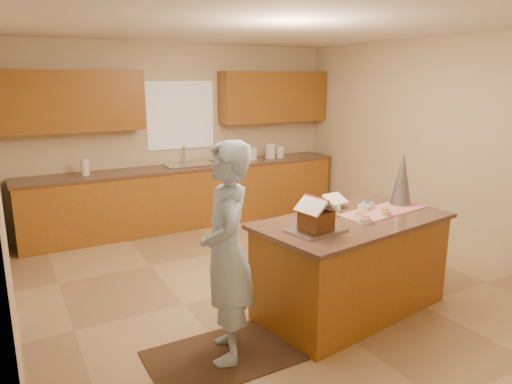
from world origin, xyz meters
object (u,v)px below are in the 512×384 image
(gingerbread_house, at_px, (316,217))
(boy, at_px, (227,253))
(tinsel_tree, at_px, (402,179))
(island_base, at_px, (352,267))

(gingerbread_house, bearing_deg, boy, -179.75)
(tinsel_tree, distance_m, boy, 2.18)
(island_base, distance_m, gingerbread_house, 0.82)
(boy, distance_m, gingerbread_house, 0.86)
(tinsel_tree, xyz_separation_m, gingerbread_house, (-1.29, -0.29, -0.14))
(tinsel_tree, height_order, boy, boy)
(gingerbread_house, bearing_deg, tinsel_tree, 12.80)
(tinsel_tree, distance_m, gingerbread_house, 1.34)
(gingerbread_house, bearing_deg, island_base, 13.69)
(tinsel_tree, height_order, gingerbread_house, tinsel_tree)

